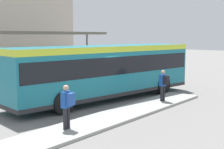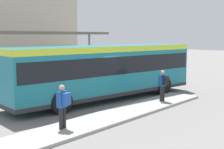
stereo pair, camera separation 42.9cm
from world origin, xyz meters
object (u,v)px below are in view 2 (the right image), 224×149
(city_bus, at_px, (105,68))
(bicycle_black, at_px, (140,72))
(pedestrian_companion, at_px, (63,104))
(bicycle_orange, at_px, (154,73))
(pedestrian_waiting, at_px, (163,84))
(bicycle_yellow, at_px, (146,72))

(city_bus, relative_size, bicycle_black, 7.53)
(city_bus, xyz_separation_m, pedestrian_companion, (-5.37, -2.75, -0.69))
(bicycle_black, bearing_deg, city_bus, 116.09)
(city_bus, distance_m, bicycle_orange, 10.54)
(pedestrian_waiting, xyz_separation_m, bicycle_black, (8.60, 7.64, -0.71))
(bicycle_yellow, bearing_deg, city_bus, -67.24)
(city_bus, bearing_deg, bicycle_yellow, 30.00)
(pedestrian_companion, bearing_deg, bicycle_orange, -80.36)
(bicycle_orange, relative_size, bicycle_black, 1.01)
(city_bus, xyz_separation_m, pedestrian_waiting, (1.17, -2.98, -0.70))
(bicycle_orange, bearing_deg, bicycle_yellow, -160.83)
(pedestrian_companion, height_order, bicycle_orange, pedestrian_companion)
(city_bus, distance_m, bicycle_yellow, 10.58)
(city_bus, xyz_separation_m, bicycle_orange, (9.92, 3.27, -1.40))
(city_bus, bearing_deg, bicycle_orange, 26.06)
(bicycle_yellow, bearing_deg, pedestrian_companion, -65.42)
(city_bus, xyz_separation_m, bicycle_yellow, (9.71, 3.96, -1.39))
(pedestrian_waiting, height_order, bicycle_black, pedestrian_waiting)
(bicycle_black, bearing_deg, bicycle_orange, -172.98)
(bicycle_black, bearing_deg, bicycle_yellow, 176.28)
(pedestrian_waiting, relative_size, bicycle_yellow, 0.97)
(pedestrian_companion, distance_m, bicycle_black, 16.86)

